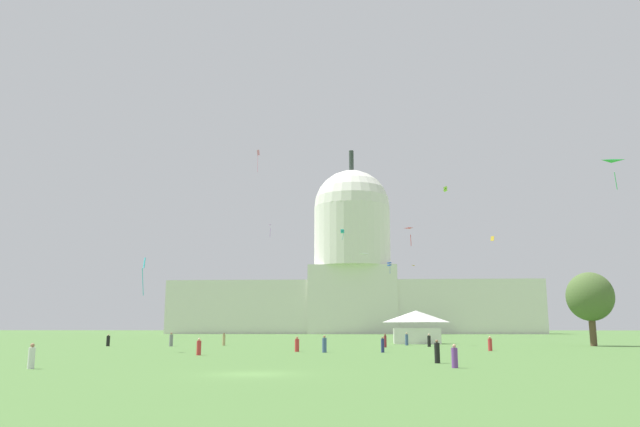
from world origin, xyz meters
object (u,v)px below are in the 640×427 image
(person_black_near_tree_east, at_px, (429,341))
(kite_pink_high, at_px, (258,156))
(capitol_building, at_px, (352,272))
(kite_lime_high, at_px, (445,189))
(person_red_back_left, at_px, (199,347))
(person_grey_lawn_far_right, at_px, (171,340))
(kite_blue_low, at_px, (389,264))
(kite_violet_high, at_px, (272,227))
(person_navy_front_center, at_px, (383,345))
(kite_gold_low, at_px, (492,239))
(tree_east_mid, at_px, (590,297))
(person_white_deep_crowd, at_px, (31,357))
(event_tent, at_px, (416,327))
(person_purple_mid_center, at_px, (455,357))
(kite_orange_mid, at_px, (411,267))
(person_maroon_back_right, at_px, (385,341))
(kite_green_mid, at_px, (612,167))
(person_red_near_tent, at_px, (297,345))
(person_black_aisle_center, at_px, (437,353))
(person_red_back_center, at_px, (490,344))
(person_denim_lawn_far_left, at_px, (324,345))
(kite_turquoise_mid, at_px, (342,231))
(person_tan_mid_right, at_px, (224,340))
(kite_cyan_low, at_px, (144,267))

(person_black_near_tree_east, distance_m, kite_pink_high, 54.86)
(capitol_building, distance_m, kite_lime_high, 71.93)
(person_red_back_left, bearing_deg, person_grey_lawn_far_right, -102.90)
(kite_blue_low, bearing_deg, kite_violet_high, -176.48)
(person_navy_front_center, bearing_deg, kite_pink_high, 111.97)
(kite_gold_low, bearing_deg, kite_violet_high, 24.94)
(tree_east_mid, bearing_deg, person_white_deep_crowd, -137.25)
(kite_pink_high, xyz_separation_m, kite_blue_low, (26.41, 26.58, -18.54))
(event_tent, xyz_separation_m, kite_violet_high, (-37.38, 103.24, 32.93))
(person_purple_mid_center, relative_size, kite_pink_high, 0.33)
(event_tent, xyz_separation_m, person_red_back_left, (-23.53, -39.34, -1.81))
(person_purple_mid_center, bearing_deg, person_navy_front_center, -47.34)
(person_grey_lawn_far_right, xyz_separation_m, kite_orange_mid, (39.31, 82.72, 17.61))
(person_maroon_back_right, bearing_deg, person_grey_lawn_far_right, -35.43)
(kite_green_mid, bearing_deg, person_purple_mid_center, 47.26)
(capitol_building, distance_m, kite_pink_high, 116.81)
(kite_orange_mid, bearing_deg, kite_violet_high, -129.96)
(capitol_building, relative_size, tree_east_mid, 13.69)
(tree_east_mid, xyz_separation_m, person_grey_lawn_far_right, (-56.57, -4.30, -5.73))
(event_tent, height_order, person_grey_lawn_far_right, event_tent)
(kite_gold_low, bearing_deg, tree_east_mid, -159.17)
(person_red_near_tent, distance_m, person_red_back_left, 11.77)
(person_grey_lawn_far_right, bearing_deg, kite_lime_high, -149.13)
(person_black_aisle_center, distance_m, kite_gold_low, 64.03)
(person_white_deep_crowd, bearing_deg, kite_lime_high, -117.14)
(person_black_near_tree_east, height_order, person_purple_mid_center, person_black_near_tree_east)
(event_tent, height_order, person_red_back_center, event_tent)
(person_white_deep_crowd, xyz_separation_m, person_denim_lawn_far_left, (16.89, 25.18, 0.06))
(person_navy_front_center, distance_m, kite_orange_mid, 103.14)
(person_red_near_tent, xyz_separation_m, person_black_near_tree_east, (15.58, 16.70, 0.06))
(kite_gold_low, bearing_deg, kite_pink_high, 74.37)
(capitol_building, distance_m, person_grey_lawn_far_right, 150.24)
(person_grey_lawn_far_right, bearing_deg, person_purple_mid_center, 98.75)
(person_red_near_tent, xyz_separation_m, kite_pink_high, (-12.69, 48.70, 34.51))
(person_black_near_tree_east, height_order, kite_blue_low, kite_blue_low)
(person_grey_lawn_far_right, bearing_deg, person_red_back_center, 133.11)
(kite_turquoise_mid, bearing_deg, person_tan_mid_right, -96.42)
(person_red_near_tent, bearing_deg, person_black_aisle_center, -48.37)
(person_grey_lawn_far_right, relative_size, kite_gold_low, 2.16)
(person_maroon_back_right, distance_m, kite_lime_high, 95.28)
(capitol_building, distance_m, person_white_deep_crowd, 192.74)
(person_red_near_tent, distance_m, person_black_near_tree_east, 22.84)
(kite_cyan_low, bearing_deg, person_red_back_left, -110.55)
(person_denim_lawn_far_left, bearing_deg, kite_pink_high, -170.68)
(kite_cyan_low, bearing_deg, kite_green_mid, -74.46)
(event_tent, xyz_separation_m, kite_orange_mid, (5.45, 68.56, 15.92))
(person_red_back_center, distance_m, kite_green_mid, 22.18)
(person_white_deep_crowd, distance_m, kite_violet_high, 165.06)
(tree_east_mid, xyz_separation_m, person_navy_front_center, (-29.19, -22.48, -5.82))
(person_denim_lawn_far_left, bearing_deg, person_white_deep_crowd, -41.75)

